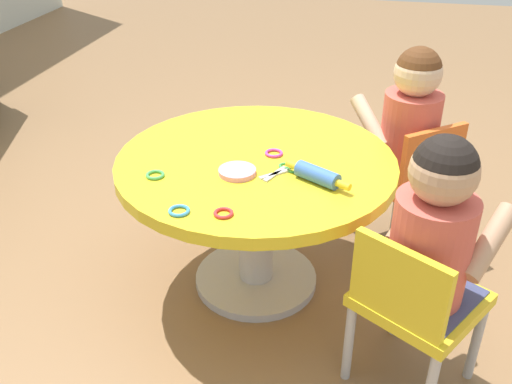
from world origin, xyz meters
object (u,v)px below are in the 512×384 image
(child_chair_left, at_px, (414,303))
(craft_scissors, at_px, (283,170))
(craft_table, at_px, (256,190))
(seated_child_right, at_px, (411,116))
(seated_child_left, at_px, (434,228))
(child_chair_right, at_px, (410,175))
(rolling_pin, at_px, (317,175))

(child_chair_left, height_order, craft_scissors, child_chair_left)
(child_chair_left, xyz_separation_m, craft_scissors, (0.30, 0.42, 0.20))
(craft_table, height_order, seated_child_right, seated_child_right)
(craft_table, distance_m, child_chair_left, 0.64)
(seated_child_left, distance_m, seated_child_right, 0.74)
(child_chair_right, distance_m, rolling_pin, 0.62)
(seated_child_right, bearing_deg, craft_table, 129.41)
(craft_scissors, bearing_deg, child_chair_right, -43.18)
(child_chair_right, height_order, seated_child_right, seated_child_right)
(seated_child_left, height_order, seated_child_right, same)
(rolling_pin, xyz_separation_m, craft_scissors, (0.05, 0.11, -0.02))
(craft_scissors, bearing_deg, seated_child_left, -121.26)
(seated_child_right, distance_m, rolling_pin, 0.59)
(child_chair_left, distance_m, rolling_pin, 0.46)
(seated_child_right, relative_size, rolling_pin, 2.42)
(craft_table, bearing_deg, child_chair_right, -54.19)
(child_chair_left, height_order, seated_child_right, seated_child_right)
(craft_scissors, bearing_deg, child_chair_left, -125.71)
(child_chair_right, height_order, rolling_pin, rolling_pin)
(seated_child_right, bearing_deg, child_chair_left, -178.06)
(seated_child_left, bearing_deg, craft_scissors, 58.74)
(child_chair_right, xyz_separation_m, craft_scissors, (-0.44, 0.42, 0.20))
(child_chair_left, distance_m, seated_child_right, 0.81)
(seated_child_left, relative_size, rolling_pin, 2.42)
(seated_child_right, bearing_deg, child_chair_right, -141.06)
(child_chair_right, bearing_deg, child_chair_left, -179.91)
(child_chair_right, relative_size, seated_child_right, 1.05)
(craft_table, bearing_deg, seated_child_right, -50.59)
(seated_child_right, bearing_deg, rolling_pin, 151.85)
(child_chair_left, distance_m, seated_child_left, 0.23)
(child_chair_left, distance_m, child_chair_right, 0.74)
(child_chair_right, xyz_separation_m, rolling_pin, (-0.49, 0.30, 0.23))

